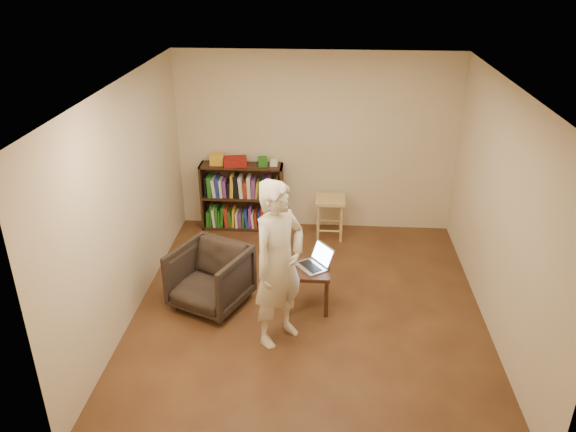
# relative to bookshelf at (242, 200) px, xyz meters

# --- Properties ---
(floor) EXTENTS (4.50, 4.50, 0.00)m
(floor) POSITION_rel_bookshelf_xyz_m (1.07, -2.09, -0.44)
(floor) COLOR #432415
(floor) RESTS_ON ground
(ceiling) EXTENTS (4.50, 4.50, 0.00)m
(ceiling) POSITION_rel_bookshelf_xyz_m (1.07, -2.09, 2.16)
(ceiling) COLOR white
(ceiling) RESTS_ON wall_back
(wall_back) EXTENTS (4.00, 0.00, 4.00)m
(wall_back) POSITION_rel_bookshelf_xyz_m (1.07, 0.16, 0.86)
(wall_back) COLOR beige
(wall_back) RESTS_ON floor
(wall_left) EXTENTS (0.00, 4.50, 4.50)m
(wall_left) POSITION_rel_bookshelf_xyz_m (-0.93, -2.09, 0.86)
(wall_left) COLOR beige
(wall_left) RESTS_ON floor
(wall_right) EXTENTS (0.00, 4.50, 4.50)m
(wall_right) POSITION_rel_bookshelf_xyz_m (3.07, -2.09, 0.86)
(wall_right) COLOR beige
(wall_right) RESTS_ON floor
(bookshelf) EXTENTS (1.20, 0.30, 1.00)m
(bookshelf) POSITION_rel_bookshelf_xyz_m (0.00, 0.00, 0.00)
(bookshelf) COLOR black
(bookshelf) RESTS_ON floor
(box_yellow) EXTENTS (0.20, 0.15, 0.16)m
(box_yellow) POSITION_rel_bookshelf_xyz_m (-0.34, -0.02, 0.64)
(box_yellow) COLOR gold
(box_yellow) RESTS_ON bookshelf
(red_cloth) EXTENTS (0.36, 0.29, 0.11)m
(red_cloth) POSITION_rel_bookshelf_xyz_m (-0.08, -0.02, 0.61)
(red_cloth) COLOR maroon
(red_cloth) RESTS_ON bookshelf
(box_green) EXTENTS (0.15, 0.15, 0.13)m
(box_green) POSITION_rel_bookshelf_xyz_m (0.32, -0.03, 0.62)
(box_green) COLOR #22691C
(box_green) RESTS_ON bookshelf
(box_white) EXTENTS (0.11, 0.11, 0.08)m
(box_white) POSITION_rel_bookshelf_xyz_m (0.48, -0.00, 0.60)
(box_white) COLOR white
(box_white) RESTS_ON bookshelf
(stool) EXTENTS (0.42, 0.42, 0.60)m
(stool) POSITION_rel_bookshelf_xyz_m (1.30, -0.22, 0.05)
(stool) COLOR tan
(stool) RESTS_ON floor
(armchair) EXTENTS (1.04, 1.05, 0.73)m
(armchair) POSITION_rel_bookshelf_xyz_m (-0.08, -2.06, -0.08)
(armchair) COLOR #2E261E
(armchair) RESTS_ON floor
(side_table) EXTENTS (0.49, 0.49, 0.51)m
(side_table) POSITION_rel_bookshelf_xyz_m (1.06, -2.01, -0.02)
(side_table) COLOR black
(side_table) RESTS_ON floor
(laptop) EXTENTS (0.48, 0.48, 0.24)m
(laptop) POSITION_rel_bookshelf_xyz_m (1.13, -1.96, 0.12)
(laptop) COLOR silver
(laptop) RESTS_ON side_table
(person) EXTENTS (0.76, 0.79, 1.82)m
(person) POSITION_rel_bookshelf_xyz_m (0.77, -2.63, 0.47)
(person) COLOR beige
(person) RESTS_ON floor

